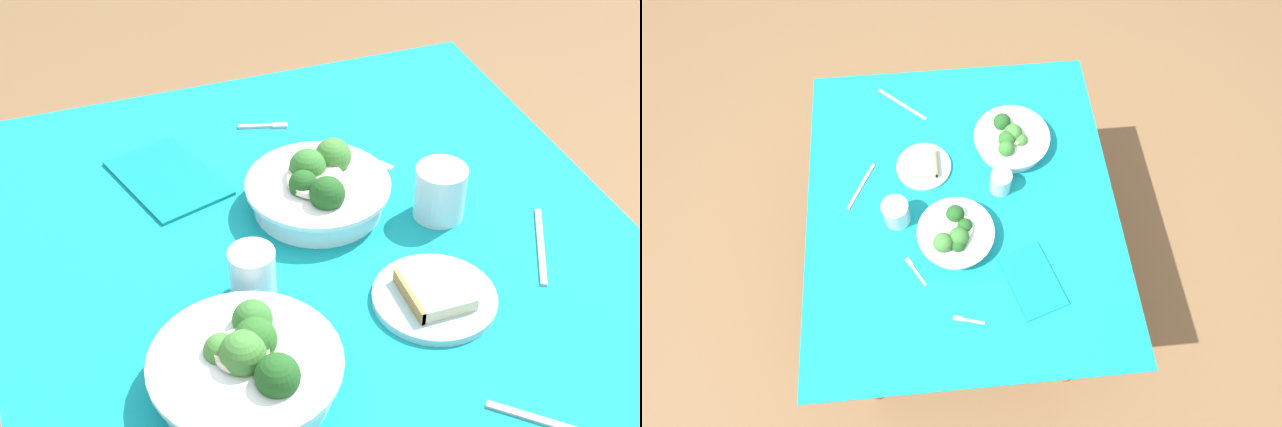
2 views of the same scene
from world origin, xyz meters
The scene contains 10 objects.
dining_table centered at (0.00, 0.00, 0.60)m, with size 1.13×0.99×0.72m.
broccoli_bowl_far centered at (-0.12, 0.03, 0.76)m, with size 0.24×0.24×0.10m.
broccoli_bowl_near centered at (0.21, -0.18, 0.76)m, with size 0.25×0.25×0.10m.
bread_side_plate centered at (0.15, 0.11, 0.73)m, with size 0.18×0.18×0.03m.
water_glass_center centered at (-0.03, 0.21, 0.77)m, with size 0.08×0.08×0.09m, color silver.
water_glass_side centered at (0.05, -0.13, 0.76)m, with size 0.07×0.07×0.08m, color silver.
fork_by_far_bowl centered at (-0.38, 0.02, 0.73)m, with size 0.04×0.09×0.00m.
fork_by_near_bowl centered at (-0.21, 0.16, 0.73)m, with size 0.10×0.06×0.00m.
table_knife_right centered at (0.09, 0.32, 0.73)m, with size 0.18×0.01×0.00m, color #B7B7BC.
napkin_folded_upper centered at (-0.28, -0.19, 0.73)m, with size 0.21×0.14×0.01m, color #0F777D.
Camera 1 is at (0.96, -0.35, 1.62)m, focal length 49.75 mm.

